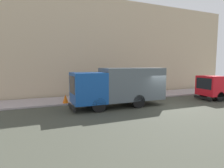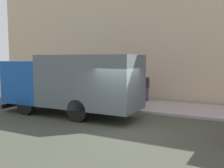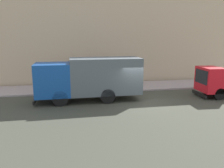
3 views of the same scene
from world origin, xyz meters
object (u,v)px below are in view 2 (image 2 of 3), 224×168
(pedestrian_standing, at_px, (146,87))
(street_sign_post, at_px, (107,80))
(pedestrian_walking, at_px, (119,87))
(large_utility_truck, at_px, (71,82))
(traffic_cone_orange, at_px, (46,95))

(pedestrian_standing, bearing_deg, street_sign_post, -115.86)
(pedestrian_walking, bearing_deg, large_utility_truck, 68.85)
(traffic_cone_orange, xyz_separation_m, street_sign_post, (0.10, -4.66, 1.16))
(pedestrian_standing, bearing_deg, pedestrian_walking, -164.99)
(large_utility_truck, height_order, traffic_cone_orange, large_utility_truck)
(pedestrian_standing, xyz_separation_m, street_sign_post, (-2.63, 1.51, 0.60))
(pedestrian_walking, height_order, pedestrian_standing, pedestrian_standing)
(large_utility_truck, xyz_separation_m, street_sign_post, (2.55, -0.73, -0.08))
(traffic_cone_orange, bearing_deg, pedestrian_walking, -61.41)
(pedestrian_standing, height_order, street_sign_post, street_sign_post)
(pedestrian_standing, distance_m, street_sign_post, 3.09)
(large_utility_truck, relative_size, pedestrian_standing, 4.33)
(traffic_cone_orange, height_order, street_sign_post, street_sign_post)
(pedestrian_walking, xyz_separation_m, pedestrian_standing, (0.35, -1.81, 0.07))
(large_utility_truck, xyz_separation_m, pedestrian_walking, (4.82, -0.44, -0.75))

